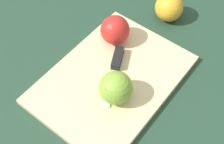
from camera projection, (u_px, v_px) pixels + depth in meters
name	position (u px, v px, depth m)	size (l,w,h in m)	color
ground_plane	(112.00, 81.00, 0.69)	(4.00, 4.00, 0.00)	#1E3828
cutting_board	(112.00, 79.00, 0.69)	(0.38, 0.30, 0.01)	#D1B789
apple_half_left	(115.00, 30.00, 0.72)	(0.07, 0.07, 0.07)	red
apple_half_right	(116.00, 88.00, 0.62)	(0.07, 0.07, 0.07)	olive
knife	(116.00, 63.00, 0.69)	(0.13, 0.11, 0.02)	silver
apple_whole	(169.00, 7.00, 0.78)	(0.07, 0.07, 0.08)	gold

